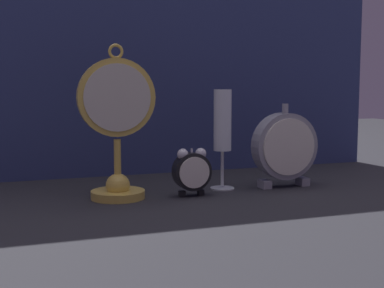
% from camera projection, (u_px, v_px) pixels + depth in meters
% --- Properties ---
extents(ground_plane, '(4.00, 4.00, 0.00)m').
position_uv_depth(ground_plane, '(206.00, 198.00, 1.07)').
color(ground_plane, '#232328').
extents(fabric_backdrop_drape, '(1.21, 0.01, 0.76)m').
position_uv_depth(fabric_backdrop_drape, '(158.00, 22.00, 1.33)').
color(fabric_backdrop_drape, navy).
rests_on(fabric_backdrop_drape, ground_plane).
extents(pocket_watch_on_stand, '(0.15, 0.11, 0.30)m').
position_uv_depth(pocket_watch_on_stand, '(117.00, 133.00, 1.05)').
color(pocket_watch_on_stand, gold).
rests_on(pocket_watch_on_stand, ground_plane).
extents(alarm_clock_twin_bell, '(0.08, 0.03, 0.10)m').
position_uv_depth(alarm_clock_twin_bell, '(192.00, 170.00, 1.08)').
color(alarm_clock_twin_bell, black).
rests_on(alarm_clock_twin_bell, ground_plane).
extents(mantel_clock_silver, '(0.15, 0.04, 0.18)m').
position_uv_depth(mantel_clock_silver, '(285.00, 147.00, 1.17)').
color(mantel_clock_silver, gray).
rests_on(mantel_clock_silver, ground_plane).
extents(champagne_flute, '(0.05, 0.05, 0.22)m').
position_uv_depth(champagne_flute, '(222.00, 128.00, 1.14)').
color(champagne_flute, silver).
rests_on(champagne_flute, ground_plane).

